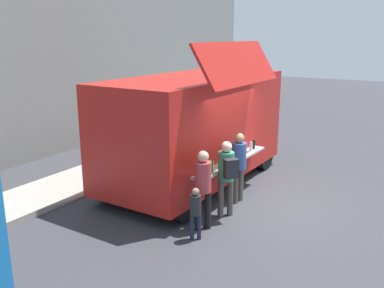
{
  "coord_description": "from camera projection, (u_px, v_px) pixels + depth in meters",
  "views": [
    {
      "loc": [
        -8.68,
        -3.36,
        3.82
      ],
      "look_at": [
        -0.46,
        1.67,
        1.3
      ],
      "focal_mm": 39.15,
      "sensor_mm": 36.0,
      "label": 1
    }
  ],
  "objects": [
    {
      "name": "customer_front_ordering",
      "position": [
        239.0,
        161.0,
        9.64
      ],
      "size": [
        0.35,
        0.34,
        1.66
      ],
      "rotation": [
        0.0,
        0.0,
        1.45
      ],
      "color": "#504B43",
      "rests_on": "ground"
    },
    {
      "name": "customer_rear_waiting",
      "position": [
        203.0,
        183.0,
        8.25
      ],
      "size": [
        0.33,
        0.33,
        1.65
      ],
      "rotation": [
        0.0,
        0.0,
        0.8
      ],
      "color": "black",
      "rests_on": "ground"
    },
    {
      "name": "food_truck_main",
      "position": [
        196.0,
        126.0,
        10.75
      ],
      "size": [
        5.64,
        3.04,
        3.68
      ],
      "rotation": [
        0.0,
        0.0,
        -0.02
      ],
      "color": "red",
      "rests_on": "ground"
    },
    {
      "name": "child_near_queue",
      "position": [
        196.0,
        209.0,
        7.91
      ],
      "size": [
        0.21,
        0.21,
        1.05
      ],
      "rotation": [
        0.0,
        0.0,
        0.55
      ],
      "color": "#1E2238",
      "rests_on": "ground"
    },
    {
      "name": "customer_mid_with_backpack",
      "position": [
        227.0,
        172.0,
        8.83
      ],
      "size": [
        0.5,
        0.53,
        1.67
      ],
      "rotation": [
        0.0,
        0.0,
        0.86
      ],
      "color": "#4B4644",
      "rests_on": "ground"
    },
    {
      "name": "trash_bin",
      "position": [
        201.0,
        126.0,
        15.69
      ],
      "size": [
        0.6,
        0.6,
        1.02
      ],
      "primitive_type": "cylinder",
      "color": "#2B5C3A",
      "rests_on": "ground"
    },
    {
      "name": "ground_plane",
      "position": [
        263.0,
        203.0,
        9.83
      ],
      "size": [
        60.0,
        60.0,
        0.0
      ],
      "primitive_type": "plane",
      "color": "#38383D"
    }
  ]
}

